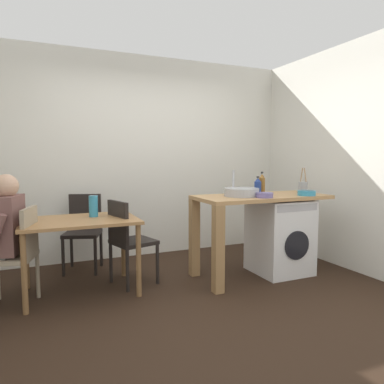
% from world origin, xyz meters
% --- Properties ---
extents(ground_plane, '(5.46, 5.46, 0.00)m').
position_xyz_m(ground_plane, '(0.00, 0.00, 0.00)').
color(ground_plane, black).
extents(wall_back, '(4.60, 0.10, 2.70)m').
position_xyz_m(wall_back, '(0.00, 1.75, 1.35)').
color(wall_back, silver).
rests_on(wall_back, ground_plane).
extents(wall_counter_side, '(0.10, 3.80, 2.70)m').
position_xyz_m(wall_counter_side, '(2.15, 0.00, 1.35)').
color(wall_counter_side, silver).
rests_on(wall_counter_side, ground_plane).
extents(dining_table, '(1.10, 0.76, 0.74)m').
position_xyz_m(dining_table, '(-0.94, 0.59, 0.64)').
color(dining_table, '#9E7042').
rests_on(dining_table, ground_plane).
extents(chair_person_seat, '(0.50, 0.50, 0.90)m').
position_xyz_m(chair_person_seat, '(-1.49, 0.47, 0.51)').
color(chair_person_seat, gray).
rests_on(chair_person_seat, ground_plane).
extents(chair_opposite, '(0.50, 0.50, 0.90)m').
position_xyz_m(chair_opposite, '(-0.47, 0.62, 0.51)').
color(chair_opposite, black).
rests_on(chair_opposite, ground_plane).
extents(chair_spare_by_wall, '(0.51, 0.51, 0.90)m').
position_xyz_m(chair_spare_by_wall, '(-0.82, 1.36, 0.51)').
color(chair_spare_by_wall, black).
rests_on(chair_spare_by_wall, ground_plane).
extents(kitchen_counter, '(1.50, 0.68, 0.92)m').
position_xyz_m(kitchen_counter, '(0.79, 0.33, 0.76)').
color(kitchen_counter, tan).
rests_on(kitchen_counter, ground_plane).
extents(washing_machine, '(0.60, 0.61, 0.86)m').
position_xyz_m(washing_machine, '(1.26, 0.32, 0.43)').
color(washing_machine, white).
rests_on(washing_machine, ground_plane).
extents(sink_basin, '(0.38, 0.38, 0.09)m').
position_xyz_m(sink_basin, '(0.74, 0.33, 0.97)').
color(sink_basin, '#9EA0A5').
rests_on(sink_basin, kitchen_counter).
extents(tap, '(0.02, 0.02, 0.28)m').
position_xyz_m(tap, '(0.74, 0.51, 1.06)').
color(tap, '#B2B2B7').
rests_on(tap, kitchen_counter).
extents(bottle_tall_green, '(0.08, 0.08, 0.21)m').
position_xyz_m(bottle_tall_green, '(0.99, 0.39, 1.02)').
color(bottle_tall_green, navy).
rests_on(bottle_tall_green, kitchen_counter).
extents(bottle_squat_brown, '(0.07, 0.07, 0.26)m').
position_xyz_m(bottle_squat_brown, '(1.08, 0.43, 1.04)').
color(bottle_squat_brown, brown).
rests_on(bottle_squat_brown, kitchen_counter).
extents(mixing_bowl, '(0.19, 0.19, 0.05)m').
position_xyz_m(mixing_bowl, '(0.90, 0.13, 0.95)').
color(mixing_bowl, slate).
rests_on(mixing_bowl, kitchen_counter).
extents(utensil_crock, '(0.11, 0.11, 0.30)m').
position_xyz_m(utensil_crock, '(1.63, 0.38, 0.99)').
color(utensil_crock, gray).
rests_on(utensil_crock, kitchen_counter).
extents(colander, '(0.20, 0.20, 0.06)m').
position_xyz_m(colander, '(1.45, 0.11, 0.95)').
color(colander, teal).
rests_on(colander, kitchen_counter).
extents(vase, '(0.09, 0.09, 0.22)m').
position_xyz_m(vase, '(-0.79, 0.69, 0.85)').
color(vase, teal).
rests_on(vase, dining_table).
extents(scissors, '(0.15, 0.06, 0.01)m').
position_xyz_m(scissors, '(0.95, 0.23, 0.92)').
color(scissors, '#B2B2B7').
rests_on(scissors, kitchen_counter).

